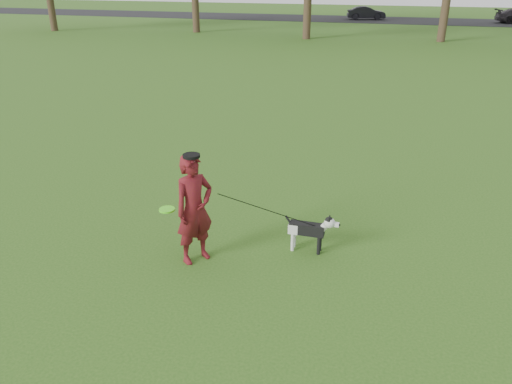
% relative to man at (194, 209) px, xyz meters
% --- Properties ---
extents(ground, '(120.00, 120.00, 0.00)m').
position_rel_man_xyz_m(ground, '(0.55, 0.54, -0.82)').
color(ground, '#285116').
rests_on(ground, ground).
extents(road, '(120.00, 7.00, 0.02)m').
position_rel_man_xyz_m(road, '(0.55, 40.54, -0.81)').
color(road, black).
rests_on(road, ground).
extents(man, '(0.67, 0.71, 1.64)m').
position_rel_man_xyz_m(man, '(0.00, 0.00, 0.00)').
color(man, '#5B0D22').
rests_on(man, ground).
extents(dog, '(0.84, 0.17, 0.64)m').
position_rel_man_xyz_m(dog, '(1.57, 0.70, -0.43)').
color(dog, black).
rests_on(dog, ground).
extents(car_mid, '(3.39, 1.81, 1.06)m').
position_rel_man_xyz_m(car_mid, '(-1.05, 40.54, -0.27)').
color(car_mid, black).
rests_on(car_mid, road).
extents(man_held_items, '(2.21, 0.87, 1.22)m').
position_rel_man_xyz_m(man_held_items, '(1.03, 0.32, -0.04)').
color(man_held_items, '#59F81F').
rests_on(man_held_items, ground).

